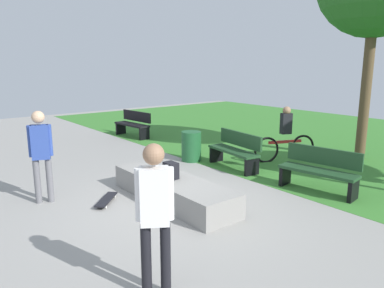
# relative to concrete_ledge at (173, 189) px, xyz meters

# --- Properties ---
(ground_plane) EXTENTS (28.00, 28.00, 0.00)m
(ground_plane) POSITION_rel_concrete_ledge_xyz_m (0.15, -0.07, -0.23)
(ground_plane) COLOR gray
(grass_lawn) EXTENTS (26.60, 11.80, 0.01)m
(grass_lawn) POSITION_rel_concrete_ledge_xyz_m (0.15, 8.02, -0.22)
(grass_lawn) COLOR #387A2D
(grass_lawn) RESTS_ON ground_plane
(concrete_ledge) EXTENTS (3.03, 0.89, 0.46)m
(concrete_ledge) POSITION_rel_concrete_ledge_xyz_m (0.00, 0.00, 0.00)
(concrete_ledge) COLOR gray
(concrete_ledge) RESTS_ON ground_plane
(backpack_on_ledge) EXTENTS (0.28, 0.20, 0.32)m
(backpack_on_ledge) POSITION_rel_concrete_ledge_xyz_m (-0.01, -0.03, 0.39)
(backpack_on_ledge) COLOR black
(backpack_on_ledge) RESTS_ON concrete_ledge
(skater_performing_trick) EXTENTS (0.30, 0.41, 1.77)m
(skater_performing_trick) POSITION_rel_concrete_ledge_xyz_m (-1.47, -1.98, 0.82)
(skater_performing_trick) COLOR slate
(skater_performing_trick) RESTS_ON ground_plane
(skater_watching) EXTENTS (0.34, 0.38, 1.80)m
(skater_watching) POSITION_rel_concrete_ledge_xyz_m (2.34, -1.91, 0.83)
(skater_watching) COLOR black
(skater_watching) RESTS_ON ground_plane
(skateboard_by_ledge) EXTENTS (0.71, 0.70, 0.08)m
(skateboard_by_ledge) POSITION_rel_concrete_ledge_xyz_m (-0.70, -1.07, -0.16)
(skateboard_by_ledge) COLOR black
(skateboard_by_ledge) RESTS_ON ground_plane
(park_bench_by_oak) EXTENTS (1.65, 0.70, 0.91)m
(park_bench_by_oak) POSITION_rel_concrete_ledge_xyz_m (1.45, 2.69, 0.25)
(park_bench_by_oak) COLOR #1E4223
(park_bench_by_oak) RESTS_ON ground_plane
(park_bench_far_left) EXTENTS (1.64, 0.62, 0.91)m
(park_bench_far_left) POSITION_rel_concrete_ledge_xyz_m (-6.13, 2.65, 0.25)
(park_bench_far_left) COLOR black
(park_bench_far_left) RESTS_ON ground_plane
(park_bench_far_right) EXTENTS (1.65, 0.67, 0.91)m
(park_bench_far_right) POSITION_rel_concrete_ledge_xyz_m (-0.91, 2.61, 0.25)
(park_bench_far_right) COLOR #1E4223
(park_bench_far_right) RESTS_ON ground_plane
(trash_bin) EXTENTS (0.54, 0.54, 0.81)m
(trash_bin) POSITION_rel_concrete_ledge_xyz_m (-2.17, 2.17, 0.18)
(trash_bin) COLOR #1E592D
(trash_bin) RESTS_ON ground_plane
(cyclist_on_bicycle) EXTENTS (0.74, 1.71, 1.52)m
(cyclist_on_bicycle) POSITION_rel_concrete_ledge_xyz_m (-0.58, 4.17, 0.40)
(cyclist_on_bicycle) COLOR black
(cyclist_on_bicycle) RESTS_ON ground_plane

